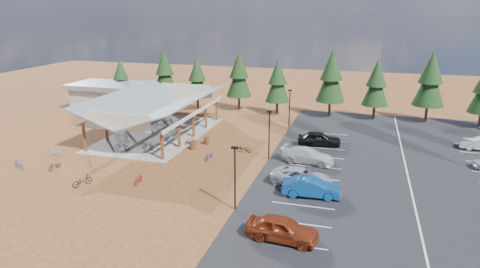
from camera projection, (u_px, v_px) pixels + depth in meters
ground at (217, 161)px, 43.85m from camera, size 140.00×140.00×0.00m
asphalt_lot at (406, 169)px, 41.64m from camera, size 27.00×44.00×0.04m
concrete_pad at (159, 134)px, 52.97m from camera, size 10.60×18.60×0.10m
bike_pavilion at (158, 104)px, 51.90m from camera, size 11.65×19.40×4.97m
outbuilding at (109, 95)px, 66.29m from camera, size 11.00×7.00×3.90m
lamp_post_0 at (235, 173)px, 32.46m from camera, size 0.50×0.25×5.14m
lamp_post_1 at (269, 131)px, 43.51m from camera, size 0.50×0.25×5.14m
lamp_post_2 at (290, 106)px, 54.55m from camera, size 0.50×0.25×5.14m
trash_bin_0 at (192, 145)px, 47.22m from camera, size 0.60×0.60×0.90m
trash_bin_1 at (206, 140)px, 49.04m from camera, size 0.60×0.60×0.90m
pine_0 at (121, 77)px, 68.47m from camera, size 3.11×3.11×7.25m
pine_1 at (165, 72)px, 67.56m from camera, size 3.77×3.77×8.79m
pine_2 at (197, 78)px, 64.61m from camera, size 3.44×3.44×8.01m
pine_3 at (239, 75)px, 64.12m from camera, size 3.82×3.82×8.89m
pine_4 at (278, 81)px, 61.35m from camera, size 3.50×3.50×8.15m
pine_5 at (331, 76)px, 59.71m from camera, size 4.11×4.11×9.57m
pine_6 at (376, 83)px, 58.60m from camera, size 3.62×3.62×8.44m
pine_7 at (430, 79)px, 56.98m from camera, size 4.13×4.13×9.63m
bike_0 at (122, 146)px, 46.71m from camera, size 1.90×0.84×0.97m
bike_1 at (121, 135)px, 50.72m from camera, size 1.75×0.70×1.02m
bike_2 at (159, 125)px, 55.22m from camera, size 1.79×0.75×0.92m
bike_3 at (168, 120)px, 57.43m from camera, size 1.52×0.64×0.89m
bike_4 at (148, 145)px, 46.88m from camera, size 1.96×1.17×0.97m
bike_5 at (171, 136)px, 49.93m from camera, size 1.84×1.01×1.06m
bike_6 at (173, 127)px, 53.85m from camera, size 1.93×0.91×0.97m
bike_7 at (194, 115)px, 59.58m from camera, size 1.94×0.99×1.12m
bike_8 at (55, 166)px, 41.24m from camera, size 0.66×1.62×0.83m
bike_9 at (54, 151)px, 45.26m from camera, size 1.41×1.34×0.91m
bike_10 at (19, 164)px, 41.59m from camera, size 1.76×1.13×0.87m
bike_11 at (138, 179)px, 37.93m from camera, size 0.51×1.60×0.95m
bike_12 at (82, 181)px, 37.49m from camera, size 1.38×1.97×0.98m
bike_14 at (209, 155)px, 44.04m from camera, size 0.78×1.77×0.90m
bike_15 at (190, 141)px, 48.72m from camera, size 1.25×1.49×0.92m
bike_16 at (244, 149)px, 46.16m from camera, size 1.56×0.66×0.80m
car_0 at (282, 229)px, 28.59m from camera, size 5.06×2.42×1.67m
car_1 at (311, 187)px, 35.27m from camera, size 4.95×2.06×1.59m
car_2 at (301, 177)px, 37.53m from camera, size 5.70×3.27×1.50m
car_3 at (308, 155)px, 42.96m from camera, size 5.50×2.78×1.53m
car_4 at (319, 139)px, 48.28m from camera, size 5.07×2.81×1.63m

